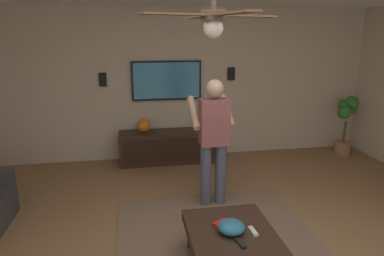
# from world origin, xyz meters

# --- Properties ---
(wall_back_tv) EXTENTS (0.10, 6.89, 2.61)m
(wall_back_tv) POSITION_xyz_m (3.17, 0.00, 1.31)
(wall_back_tv) COLOR #C6B299
(wall_back_tv) RESTS_ON ground
(area_rug) EXTENTS (2.76, 2.19, 0.01)m
(area_rug) POSITION_xyz_m (0.06, 0.05, 0.01)
(area_rug) COLOR #7A604C
(area_rug) RESTS_ON ground
(coffee_table) EXTENTS (1.00, 0.80, 0.40)m
(coffee_table) POSITION_xyz_m (-0.14, 0.05, 0.30)
(coffee_table) COLOR #332116
(coffee_table) RESTS_ON ground
(media_console) EXTENTS (0.45, 1.70, 0.55)m
(media_console) POSITION_xyz_m (2.83, 0.31, 0.28)
(media_console) COLOR #332116
(media_console) RESTS_ON ground
(tv) EXTENTS (0.05, 1.19, 0.67)m
(tv) POSITION_xyz_m (3.07, 0.31, 1.39)
(tv) COLOR black
(person_standing) EXTENTS (0.54, 0.54, 1.64)m
(person_standing) POSITION_xyz_m (1.20, -0.08, 0.93)
(person_standing) COLOR #4C5166
(person_standing) RESTS_ON ground
(potted_plant_tall) EXTENTS (0.40, 0.45, 1.08)m
(potted_plant_tall) POSITION_xyz_m (2.68, -2.92, 0.68)
(potted_plant_tall) COLOR #9E6B4C
(potted_plant_tall) RESTS_ON ground
(bowl) EXTENTS (0.25, 0.25, 0.11)m
(bowl) POSITION_xyz_m (-0.14, 0.07, 0.46)
(bowl) COLOR teal
(bowl) RESTS_ON coffee_table
(remote_white) EXTENTS (0.15, 0.05, 0.02)m
(remote_white) POSITION_xyz_m (-0.17, -0.13, 0.41)
(remote_white) COLOR white
(remote_white) RESTS_ON coffee_table
(remote_black) EXTENTS (0.16, 0.07, 0.02)m
(remote_black) POSITION_xyz_m (-0.33, 0.04, 0.41)
(remote_black) COLOR black
(remote_black) RESTS_ON coffee_table
(book) EXTENTS (0.27, 0.25, 0.04)m
(book) POSITION_xyz_m (-0.05, 0.09, 0.42)
(book) COLOR red
(book) RESTS_ON coffee_table
(vase_round) EXTENTS (0.22, 0.22, 0.22)m
(vase_round) POSITION_xyz_m (2.87, 0.74, 0.66)
(vase_round) COLOR orange
(vase_round) RESTS_ON media_console
(wall_speaker_left) EXTENTS (0.06, 0.12, 0.22)m
(wall_speaker_left) POSITION_xyz_m (3.09, -0.83, 1.48)
(wall_speaker_left) COLOR black
(wall_speaker_right) EXTENTS (0.06, 0.12, 0.22)m
(wall_speaker_right) POSITION_xyz_m (3.09, 1.38, 1.43)
(wall_speaker_right) COLOR black
(ceiling_fan) EXTENTS (1.20, 1.18, 0.46)m
(ceiling_fan) POSITION_xyz_m (-0.08, 0.25, 2.28)
(ceiling_fan) COLOR #4C3828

